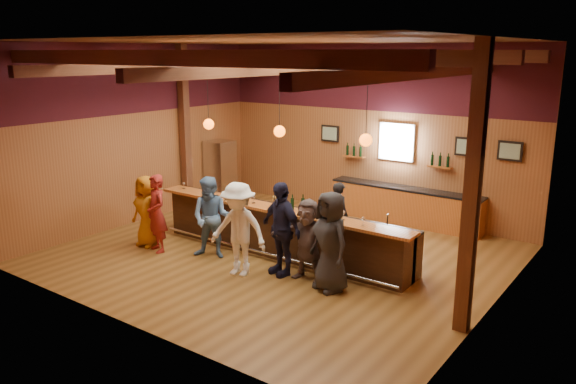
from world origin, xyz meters
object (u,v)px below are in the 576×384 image
(bottle_a, at_px, (292,204))
(bartender, at_px, (339,215))
(customer_orange, at_px, (147,211))
(customer_brown, at_px, (308,240))
(bar_counter, at_px, (285,230))
(customer_redvest, at_px, (157,213))
(customer_navy, at_px, (281,229))
(customer_denim, at_px, (211,218))
(customer_dark, at_px, (330,241))
(ice_bucket, at_px, (278,202))
(back_bar_cabinet, at_px, (404,205))
(stainless_fridge, at_px, (220,171))
(customer_white, at_px, (238,229))

(bottle_a, bearing_deg, bartender, 74.69)
(customer_orange, relative_size, customer_brown, 1.01)
(bar_counter, height_order, customer_redvest, customer_redvest)
(customer_orange, relative_size, customer_navy, 0.87)
(customer_redvest, height_order, customer_brown, customer_redvest)
(customer_redvest, distance_m, customer_denim, 1.30)
(bar_counter, distance_m, customer_denim, 1.61)
(customer_dark, distance_m, ice_bucket, 1.96)
(customer_orange, bearing_deg, bartender, 36.91)
(back_bar_cabinet, xyz_separation_m, customer_dark, (0.63, -4.64, 0.46))
(customer_orange, bearing_deg, ice_bucket, 23.53)
(bartender, bearing_deg, customer_denim, 68.38)
(bar_counter, bearing_deg, customer_redvest, -147.17)
(back_bar_cabinet, relative_size, bottle_a, 12.14)
(customer_orange, height_order, ice_bucket, customer_orange)
(bar_counter, relative_size, customer_navy, 3.36)
(customer_redvest, distance_m, customer_navy, 3.03)
(customer_orange, height_order, customer_navy, customer_navy)
(customer_brown, bearing_deg, ice_bucket, 147.15)
(stainless_fridge, relative_size, bartender, 1.20)
(customer_navy, bearing_deg, bottle_a, 124.77)
(customer_navy, height_order, customer_dark, customer_navy)
(bar_counter, height_order, customer_brown, customer_brown)
(customer_navy, xyz_separation_m, ice_bucket, (-0.59, 0.68, 0.29))
(customer_navy, relative_size, customer_brown, 1.17)
(bar_counter, relative_size, customer_white, 3.37)
(customer_navy, relative_size, customer_dark, 1.00)
(customer_redvest, xyz_separation_m, customer_white, (2.34, 0.02, 0.07))
(back_bar_cabinet, height_order, customer_dark, customer_dark)
(customer_redvest, bearing_deg, customer_white, 20.07)
(customer_redvest, xyz_separation_m, bartender, (3.09, 2.57, -0.11))
(bar_counter, bearing_deg, customer_navy, -57.29)
(ice_bucket, relative_size, bottle_a, 0.73)
(bar_counter, distance_m, customer_white, 1.55)
(bar_counter, bearing_deg, customer_orange, -153.50)
(bar_counter, height_order, customer_denim, customer_denim)
(ice_bucket, bearing_deg, customer_dark, -23.48)
(back_bar_cabinet, xyz_separation_m, stainless_fridge, (-5.30, -1.12, 0.42))
(customer_dark, bearing_deg, customer_white, -144.74)
(back_bar_cabinet, bearing_deg, bottle_a, -101.86)
(stainless_fridge, xyz_separation_m, customer_orange, (1.30, -3.85, -0.09))
(bartender, relative_size, bottle_a, 4.55)
(bar_counter, xyz_separation_m, customer_navy, (0.63, -0.98, 0.42))
(stainless_fridge, xyz_separation_m, customer_redvest, (1.76, -3.97, -0.04))
(customer_white, xyz_separation_m, ice_bucket, (0.05, 1.20, 0.30))
(customer_denim, distance_m, customer_white, 1.18)
(customer_orange, distance_m, customer_navy, 3.47)
(stainless_fridge, height_order, customer_redvest, stainless_fridge)
(bar_counter, relative_size, customer_denim, 3.58)
(customer_white, bearing_deg, customer_redvest, 170.77)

